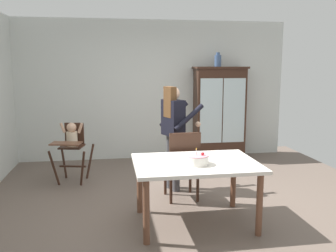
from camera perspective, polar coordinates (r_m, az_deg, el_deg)
name	(u,v)px	position (r m, az deg, el deg)	size (l,w,h in m)	color
ground_plane	(178,205)	(4.86, 1.52, -12.47)	(6.24, 6.24, 0.00)	#66564C
wall_back	(153,90)	(7.13, -2.35, 5.69)	(5.32, 0.06, 2.70)	silver
china_cabinet	(219,113)	(7.18, 8.13, 2.11)	(1.03, 0.48, 1.81)	#382116
ceramic_vase	(218,60)	(7.11, 7.91, 10.27)	(0.13, 0.13, 0.27)	#3D567F
high_chair_with_toddler	(72,141)	(5.83, -15.01, -2.37)	(0.68, 0.77, 0.95)	#382116
adult_person	(174,125)	(5.22, 0.88, 0.12)	(0.63, 0.62, 1.53)	#47474C
dining_table	(195,169)	(4.15, 4.36, -6.88)	(1.40, 1.01, 0.74)	silver
birthday_cake	(196,160)	(4.01, 4.50, -5.32)	(0.28, 0.28, 0.19)	white
dining_chair_far_side	(183,161)	(4.86, 2.40, -5.57)	(0.46, 0.46, 0.96)	#382116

